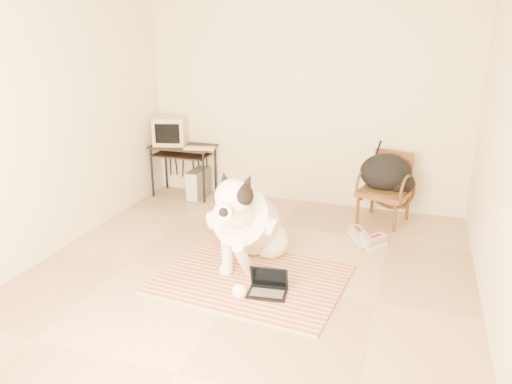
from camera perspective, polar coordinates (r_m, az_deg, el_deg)
The scene contains 15 objects.
floor at distance 4.56m, azimuth -1.47°, elevation -10.11°, with size 4.50×4.50×0.00m, color tan.
wall_back at distance 6.21m, azimuth 5.51°, elevation 10.82°, with size 4.50×4.50×0.00m, color beige.
wall_front at distance 2.19m, azimuth -21.92°, elevation -5.47°, with size 4.50×4.50×0.00m, color beige.
wall_left at distance 5.10m, azimuth -23.47°, elevation 7.64°, with size 4.50×4.50×0.00m, color beige.
rug at distance 4.57m, azimuth -0.58°, elevation -9.86°, with size 1.74×1.40×0.02m.
dog at distance 4.68m, azimuth -1.01°, elevation -3.74°, with size 0.69×1.44×1.04m.
laptop at distance 4.31m, azimuth 1.38°, elevation -10.75°, with size 0.35×0.27×0.23m.
computer_desk at distance 6.62m, azimuth -8.38°, elevation 4.46°, with size 0.82×0.46×0.68m.
crt_monitor at distance 6.67m, azimuth -9.74°, elevation 6.92°, with size 0.48×0.47×0.36m.
desk_keyboard at distance 6.38m, azimuth -6.47°, elevation 4.99°, with size 0.38×0.14×0.03m, color #B7AD90.
pc_tower at distance 6.62m, azimuth -6.62°, elevation 0.94°, with size 0.19×0.41×0.38m.
rattan_chair at distance 5.93m, azimuth 14.63°, elevation 0.48°, with size 0.65×0.64×0.80m.
backpack at distance 5.88m, azimuth 14.85°, elevation 1.97°, with size 0.63×0.48×0.43m.
sneaker_left at distance 5.49m, azimuth 11.61°, elevation -4.74°, with size 0.25×0.32×0.11m.
sneaker_right at distance 5.34m, azimuth 13.34°, elevation -5.52°, with size 0.27×0.32×0.11m.
Camera 1 is at (1.35, -3.76, 2.20)m, focal length 35.00 mm.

